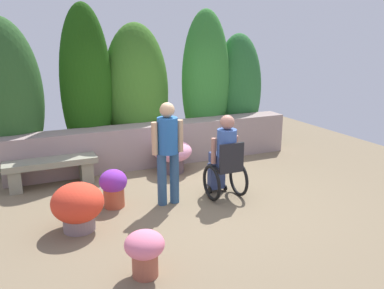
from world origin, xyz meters
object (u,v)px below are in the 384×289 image
person_in_wheelchair (225,159)px  flower_pot_red_accent (145,250)px  stone_bench (51,168)px  person_standing_companion (168,147)px  flower_pot_terracotta_by_wall (113,186)px  flower_pot_small_foreground (173,154)px  flower_pot_purple_near (78,206)px

person_in_wheelchair → flower_pot_red_accent: 2.40m
stone_bench → flower_pot_red_accent: (0.64, -3.19, -0.01)m
person_standing_companion → stone_bench: bearing=131.8°
person_in_wheelchair → stone_bench: bearing=152.5°
flower_pot_terracotta_by_wall → flower_pot_red_accent: 1.91m
flower_pot_red_accent → flower_pot_small_foreground: bearing=63.6°
person_in_wheelchair → flower_pot_red_accent: bearing=-132.9°
person_standing_companion → flower_pot_small_foreground: person_standing_companion is taller
flower_pot_purple_near → flower_pot_small_foreground: flower_pot_purple_near is taller
flower_pot_purple_near → flower_pot_small_foreground: 2.56m
stone_bench → flower_pot_terracotta_by_wall: size_ratio=2.61×
stone_bench → flower_pot_small_foreground: size_ratio=2.11×
person_standing_companion → flower_pot_small_foreground: (0.59, 1.32, -0.54)m
stone_bench → person_standing_companion: 2.23m
flower_pot_red_accent → flower_pot_small_foreground: 3.35m
person_standing_companion → flower_pot_terracotta_by_wall: person_standing_companion is taller
person_in_wheelchair → flower_pot_terracotta_by_wall: size_ratio=2.30×
stone_bench → person_standing_companion: (1.55, -1.50, 0.58)m
stone_bench → flower_pot_purple_near: flower_pot_purple_near is taller
person_standing_companion → flower_pot_purple_near: (-1.38, -0.32, -0.55)m
flower_pot_red_accent → stone_bench: bearing=101.4°
flower_pot_red_accent → person_standing_companion: bearing=61.7°
flower_pot_terracotta_by_wall → stone_bench: bearing=120.7°
flower_pot_purple_near → flower_pot_terracotta_by_wall: size_ratio=1.18×
stone_bench → person_standing_companion: person_standing_companion is taller
flower_pot_terracotta_by_wall → flower_pot_purple_near: bearing=-137.7°
person_standing_companion → flower_pot_red_accent: 2.00m
stone_bench → flower_pot_red_accent: size_ratio=2.95×
flower_pot_purple_near → person_in_wheelchair: bearing=5.1°
flower_pot_purple_near → flower_pot_terracotta_by_wall: flower_pot_purple_near is taller
flower_pot_red_accent → flower_pot_small_foreground: flower_pot_small_foreground is taller
flower_pot_red_accent → flower_pot_small_foreground: (1.49, 3.00, 0.05)m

